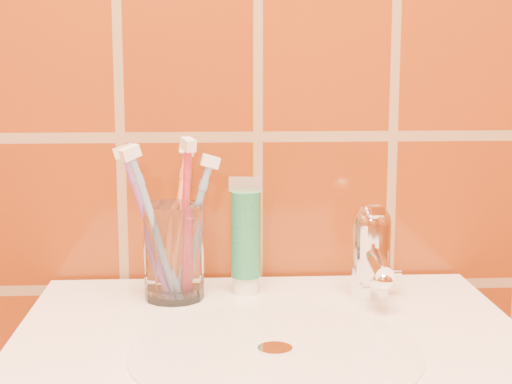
{
  "coord_description": "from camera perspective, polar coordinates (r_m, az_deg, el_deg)",
  "views": [
    {
      "loc": [
        -0.06,
        0.16,
        1.15
      ],
      "look_at": [
        -0.01,
        1.08,
        0.99
      ],
      "focal_mm": 55.0,
      "sensor_mm": 36.0,
      "label": 1
    }
  ],
  "objects": [
    {
      "name": "toothbrush_0",
      "position": [
        0.95,
        -7.35,
        -2.52
      ],
      "size": [
        0.14,
        0.12,
        0.21
      ],
      "primitive_type": null,
      "rotation": [
        0.32,
        0.0,
        -1.03
      ],
      "color": "#739CCC",
      "rests_on": "glass_tumbler"
    },
    {
      "name": "toothbrush_4",
      "position": [
        0.98,
        -4.68,
        -2.56
      ],
      "size": [
        0.09,
        0.08,
        0.18
      ],
      "primitive_type": null,
      "rotation": [
        0.28,
        0.0,
        1.68
      ],
      "color": "#74A2CE",
      "rests_on": "glass_tumbler"
    },
    {
      "name": "toothbrush_1",
      "position": [
        0.96,
        -5.18,
        -2.1
      ],
      "size": [
        0.07,
        0.09,
        0.21
      ],
      "primitive_type": null,
      "rotation": [
        0.15,
        0.0,
        0.42
      ],
      "color": "#C1293C",
      "rests_on": "glass_tumbler"
    },
    {
      "name": "glass_tumbler",
      "position": [
        0.98,
        -6.01,
        -4.35
      ],
      "size": [
        0.08,
        0.08,
        0.12
      ],
      "primitive_type": "cylinder",
      "rotation": [
        0.0,
        0.0,
        0.03
      ],
      "color": "white",
      "rests_on": "pedestal_sink"
    },
    {
      "name": "toothbrush_3",
      "position": [
        1.0,
        -5.74,
        -2.04
      ],
      "size": [
        0.1,
        0.16,
        0.21
      ],
      "primitive_type": null,
      "rotation": [
        0.37,
        0.0,
        2.75
      ],
      "color": "orange",
      "rests_on": "glass_tumbler"
    },
    {
      "name": "toothpaste_tube",
      "position": [
        0.99,
        -0.75,
        -3.46
      ],
      "size": [
        0.04,
        0.04,
        0.15
      ],
      "rotation": [
        0.0,
        0.0,
        -0.13
      ],
      "color": "white",
      "rests_on": "pedestal_sink"
    },
    {
      "name": "toothbrush_2",
      "position": [
        0.97,
        -7.87,
        -2.33
      ],
      "size": [
        0.12,
        0.11,
        0.2
      ],
      "primitive_type": null,
      "rotation": [
        0.32,
        0.0,
        -1.9
      ],
      "color": "#7F4A9E",
      "rests_on": "glass_tumbler"
    },
    {
      "name": "faucet",
      "position": [
        0.98,
        8.42,
        -4.05
      ],
      "size": [
        0.05,
        0.11,
        0.12
      ],
      "color": "white",
      "rests_on": "pedestal_sink"
    }
  ]
}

